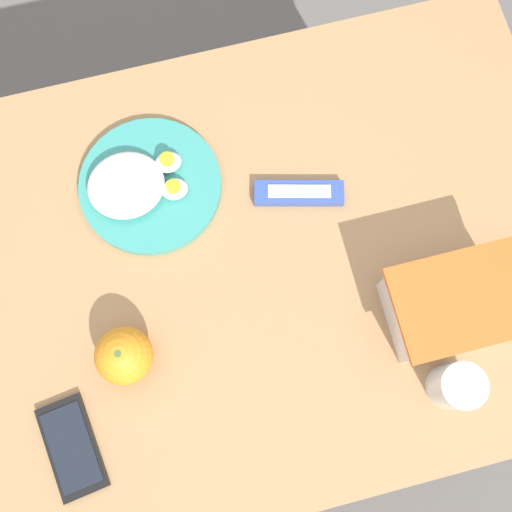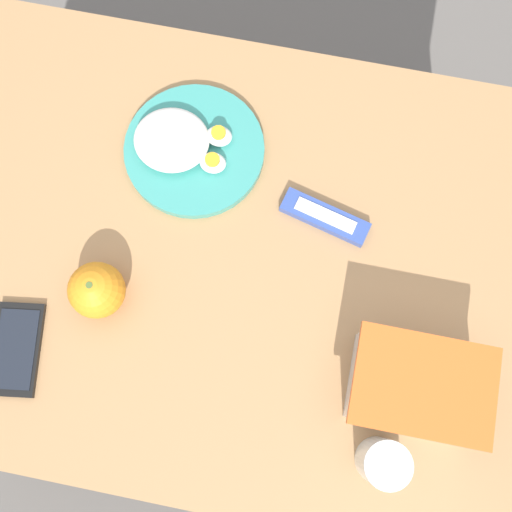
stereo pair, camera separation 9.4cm
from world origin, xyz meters
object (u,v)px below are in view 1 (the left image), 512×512
food_container (452,305)px  rice_plate (145,185)px  orange_fruit (125,356)px  drinking_glass (457,386)px  candy_bar (300,193)px  cell_phone (73,447)px

food_container → rice_plate: bearing=-37.2°
orange_fruit → rice_plate: (-0.08, -0.27, -0.03)m
rice_plate → drinking_glass: 0.58m
food_container → candy_bar: 0.30m
drinking_glass → orange_fruit: bearing=-19.4°
orange_fruit → cell_phone: 0.16m
food_container → orange_fruit: 0.50m
cell_phone → rice_plate: bearing=-117.0°
orange_fruit → drinking_glass: size_ratio=1.07×
food_container → rice_plate: (0.41, -0.31, -0.03)m
rice_plate → orange_fruit: bearing=73.0°
food_container → cell_phone: food_container is taller
food_container → orange_fruit: bearing=-5.5°
food_container → drinking_glass: food_container is taller
candy_bar → orange_fruit: bearing=30.7°
food_container → rice_plate: size_ratio=0.84×
drinking_glass → food_container: bearing=-104.3°
orange_fruit → cell_phone: bearing=44.9°
rice_plate → candy_bar: rice_plate is taller
candy_bar → drinking_glass: drinking_glass is taller
candy_bar → cell_phone: 0.53m
rice_plate → candy_bar: size_ratio=1.55×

